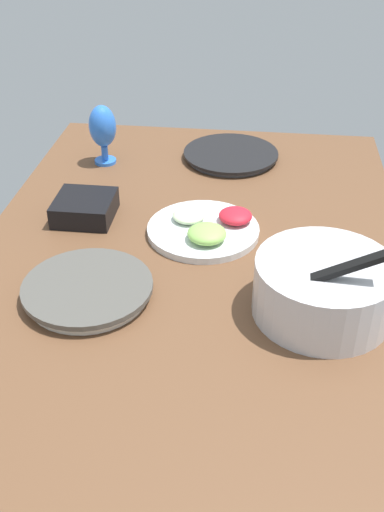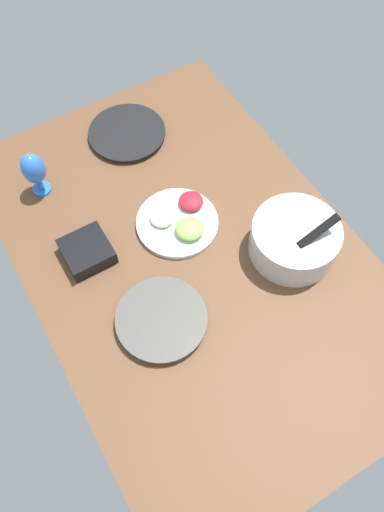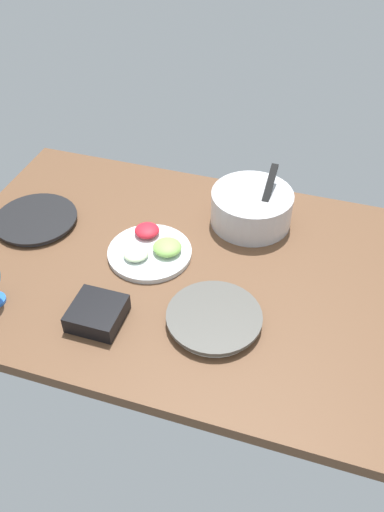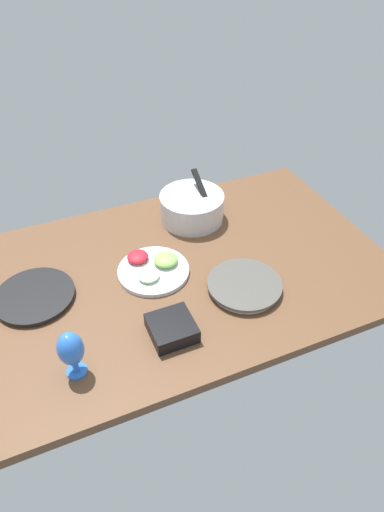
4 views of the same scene
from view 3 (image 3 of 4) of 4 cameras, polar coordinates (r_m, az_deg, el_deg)
name	(u,v)px [view 3 (image 3 of 4)]	position (r cm, az deg, el deg)	size (l,w,h in cm)	color
ground_plane	(184,271)	(175.76, -0.85, -1.58)	(160.00, 104.00, 4.00)	brown
dinner_plate_left	(36,220)	(198.83, -16.28, 3.73)	(29.21, 29.21, 2.22)	#4C4C51
dinner_plate_right	(214,318)	(156.84, 2.37, -6.66)	(28.13, 28.13, 3.17)	silver
mixing_bowl	(252,207)	(189.10, 6.37, 5.25)	(28.47, 28.47, 19.26)	silver
fruit_platter	(151,249)	(178.36, -4.40, 0.70)	(28.00, 28.00, 5.34)	silver
square_bowl_black	(97,313)	(158.65, -10.09, -5.96)	(14.90, 14.90, 5.59)	black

